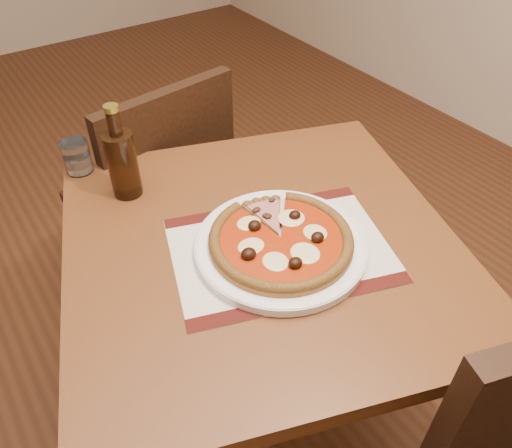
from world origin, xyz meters
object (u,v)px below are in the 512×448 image
Objects in this scene: table at (261,273)px; chair_far at (159,192)px; water_glass at (77,157)px; bottle at (122,161)px; pizza at (281,239)px; plate at (281,246)px.

chair_far reaches higher than table.
water_glass is at bearing 18.37° from chair_far.
bottle reaches higher than table.
table is 1.15× the size of chair_far.
pizza is at bearing -64.77° from water_glass.
table is at bearing -62.26° from bottle.
chair_far is at bearing 56.84° from bottle.
bottle is at bearing 116.58° from plate.
water_glass is (-0.24, -0.12, 0.29)m from chair_far.
pizza is 3.64× the size of water_glass.
plate is at bearing -64.76° from water_glass.
pizza is at bearing -63.45° from bottle.
plate reaches higher than table.
plate is 0.40m from bottle.
chair_far is 0.68m from pizza.
water_glass reaches higher than table.
water_glass is (-0.24, 0.50, 0.03)m from plate.
bottle is at bearing 117.74° from table.
chair_far is 0.39m from water_glass.
plate is at bearing 82.07° from chair_far.
table is 0.53m from water_glass.
water_glass is at bearing 115.23° from pizza.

